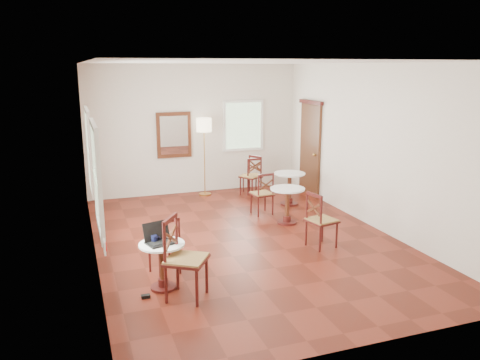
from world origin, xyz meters
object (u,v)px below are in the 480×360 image
(cafe_table_back, at_px, (289,185))
(chair_mid_b, at_px, (321,220))
(chair_near_a, at_px, (165,246))
(cafe_table_mid, at_px, (287,202))
(mouse, at_px, (161,242))
(navy_mug, at_px, (155,239))
(cafe_table_near, at_px, (162,261))
(chair_mid_a, at_px, (262,194))
(water_glass, at_px, (157,239))
(chair_back_a, at_px, (252,176))
(laptop, at_px, (159,238))
(floor_lamp, at_px, (204,130))
(chair_back_b, at_px, (251,176))
(chair_near_b, at_px, (184,259))
(power_adapter, at_px, (146,296))

(cafe_table_back, xyz_separation_m, chair_mid_b, (-0.60, -2.48, 0.03))
(chair_near_a, bearing_deg, cafe_table_mid, -167.34)
(mouse, height_order, navy_mug, navy_mug)
(cafe_table_near, relative_size, cafe_table_mid, 0.93)
(chair_mid_a, distance_m, navy_mug, 3.72)
(cafe_table_near, height_order, water_glass, water_glass)
(water_glass, bearing_deg, chair_back_a, 54.86)
(chair_mid_b, xyz_separation_m, laptop, (-2.78, -0.62, 0.24))
(laptop, relative_size, water_glass, 4.75)
(floor_lamp, height_order, navy_mug, floor_lamp)
(chair_mid_b, distance_m, water_glass, 2.88)
(cafe_table_mid, relative_size, laptop, 1.58)
(cafe_table_back, xyz_separation_m, floor_lamp, (-1.51, 1.40, 1.09))
(chair_near_a, bearing_deg, chair_back_b, -143.44)
(chair_mid_a, xyz_separation_m, chair_back_b, (0.34, 1.52, 0.02))
(cafe_table_mid, xyz_separation_m, laptop, (-2.78, -1.93, 0.28))
(cafe_table_near, xyz_separation_m, mouse, (-0.01, 0.00, 0.26))
(cafe_table_near, bearing_deg, chair_mid_b, 13.63)
(chair_mid_a, distance_m, mouse, 3.71)
(laptop, bearing_deg, chair_near_b, -75.51)
(chair_near_b, relative_size, laptop, 2.47)
(cafe_table_near, xyz_separation_m, chair_near_b, (0.22, -0.36, 0.14))
(cafe_table_back, height_order, mouse, cafe_table_back)
(chair_back_a, distance_m, floor_lamp, 1.57)
(chair_mid_a, xyz_separation_m, chair_back_a, (0.40, 1.62, -0.00))
(laptop, height_order, mouse, laptop)
(chair_near_a, distance_m, navy_mug, 0.54)
(chair_near_a, xyz_separation_m, navy_mug, (-0.21, -0.41, 0.27))
(floor_lamp, bearing_deg, cafe_table_mid, -70.27)
(cafe_table_near, distance_m, chair_back_b, 5.10)
(chair_back_b, bearing_deg, laptop, -66.98)
(water_glass, bearing_deg, laptop, -24.21)
(floor_lamp, bearing_deg, navy_mug, -113.12)
(cafe_table_back, relative_size, chair_back_b, 0.78)
(chair_mid_b, distance_m, laptop, 2.85)
(cafe_table_mid, xyz_separation_m, cafe_table_back, (0.59, 1.16, 0.01))
(chair_mid_a, relative_size, water_glass, 9.39)
(cafe_table_near, relative_size, mouse, 7.82)
(chair_mid_b, bearing_deg, laptop, 90.66)
(water_glass, relative_size, power_adapter, 0.82)
(cafe_table_mid, xyz_separation_m, mouse, (-2.77, -1.98, 0.23))
(laptop, bearing_deg, water_glass, 139.42)
(cafe_table_back, xyz_separation_m, navy_mug, (-3.43, -3.09, 0.26))
(cafe_table_back, height_order, chair_mid_a, chair_mid_a)
(chair_back_a, height_order, navy_mug, chair_back_a)
(cafe_table_mid, relative_size, chair_near_a, 0.82)
(cafe_table_back, height_order, laptop, laptop)
(laptop, distance_m, navy_mug, 0.06)
(power_adapter, bearing_deg, cafe_table_mid, 35.91)
(floor_lamp, xyz_separation_m, laptop, (-1.86, -4.50, -0.81))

